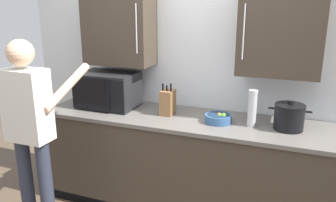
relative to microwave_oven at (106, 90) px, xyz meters
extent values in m
cube|color=silver|center=(0.84, 0.35, 0.34)|extent=(3.64, 0.10, 2.85)
cube|color=#3D3328|center=(0.10, 0.14, 0.60)|extent=(0.66, 0.32, 0.72)
cylinder|color=#B7BABF|center=(0.37, -0.04, 0.60)|extent=(0.01, 0.01, 0.43)
cube|color=#3D3328|center=(1.58, 0.14, 0.60)|extent=(0.66, 0.32, 0.72)
cylinder|color=#B7BABF|center=(1.31, -0.04, 0.60)|extent=(0.01, 0.01, 0.43)
cube|color=#3D3328|center=(0.84, -0.04, -0.64)|extent=(2.63, 0.65, 0.88)
cube|color=#605B56|center=(0.84, -0.04, -0.19)|extent=(2.67, 0.69, 0.03)
cube|color=black|center=(0.02, 0.01, 0.00)|extent=(0.56, 0.38, 0.34)
cube|color=beige|center=(-0.05, 0.00, 0.00)|extent=(0.36, 0.32, 0.27)
cube|color=black|center=(0.22, -0.19, 0.00)|extent=(0.16, 0.01, 0.31)
cube|color=black|center=(-0.05, -0.19, 0.00)|extent=(0.40, 0.04, 0.31)
cylinder|color=black|center=(1.71, -0.02, -0.07)|extent=(0.24, 0.24, 0.19)
cylinder|color=black|center=(1.71, -0.02, 0.03)|extent=(0.24, 0.24, 0.02)
cylinder|color=black|center=(1.71, -0.02, 0.06)|extent=(0.04, 0.04, 0.03)
cylinder|color=black|center=(1.57, -0.02, 0.00)|extent=(0.05, 0.02, 0.02)
cylinder|color=black|center=(1.85, -0.02, 0.00)|extent=(0.05, 0.02, 0.02)
cylinder|color=#B7BABF|center=(1.42, -0.06, -0.03)|extent=(0.07, 0.07, 0.28)
cylinder|color=#B7BABF|center=(1.42, -0.06, 0.13)|extent=(0.08, 0.08, 0.03)
cube|color=brown|center=(0.66, -0.02, -0.06)|extent=(0.11, 0.15, 0.23)
cylinder|color=black|center=(0.62, -0.04, 0.09)|extent=(0.02, 0.02, 0.07)
cylinder|color=black|center=(0.66, -0.04, 0.08)|extent=(0.02, 0.02, 0.05)
cylinder|color=black|center=(0.70, -0.04, 0.09)|extent=(0.02, 0.02, 0.07)
cylinder|color=#335684|center=(1.14, -0.06, -0.13)|extent=(0.23, 0.23, 0.07)
cylinder|color=#192B42|center=(1.14, -0.06, -0.12)|extent=(0.19, 0.19, 0.04)
sphere|color=#5B9333|center=(1.15, -0.08, -0.10)|extent=(0.05, 0.05, 0.05)
sphere|color=#5B9333|center=(1.19, -0.08, -0.10)|extent=(0.05, 0.05, 0.05)
sphere|color=red|center=(1.15, -0.06, -0.10)|extent=(0.04, 0.04, 0.04)
cylinder|color=#282D3D|center=(-0.26, -0.88, -0.64)|extent=(0.11, 0.11, 0.88)
cylinder|color=#282D3D|center=(-0.06, -0.88, -0.64)|extent=(0.11, 0.11, 0.88)
cube|color=silver|center=(-0.16, -0.88, 0.07)|extent=(0.34, 0.20, 0.56)
sphere|color=#DBAD89|center=(-0.16, -0.88, 0.47)|extent=(0.20, 0.20, 0.20)
cylinder|color=#DBAD89|center=(0.02, -0.61, 0.17)|extent=(0.08, 0.57, 0.30)
cylinder|color=silver|center=(-0.36, -0.88, 0.02)|extent=(0.07, 0.07, 0.47)
camera|label=1|loc=(1.74, -2.81, 0.83)|focal=36.55mm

